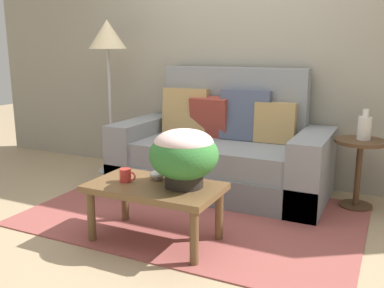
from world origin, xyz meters
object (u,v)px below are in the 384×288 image
at_px(coffee_mug, 126,175).
at_px(snack_bowl, 158,174).
at_px(couch, 222,154).
at_px(side_table, 359,161).
at_px(coffee_table, 155,193).
at_px(potted_plant, 184,153).
at_px(table_vase, 365,127).
at_px(floor_lamp, 108,45).

xyz_separation_m(coffee_mug, snack_bowl, (0.17, 0.15, -0.01)).
xyz_separation_m(couch, side_table, (1.20, 0.04, 0.06)).
bearing_deg(coffee_mug, side_table, 43.16).
height_order(couch, coffee_table, couch).
xyz_separation_m(coffee_table, coffee_mug, (-0.21, -0.04, 0.11)).
bearing_deg(side_table, couch, -177.99).
bearing_deg(coffee_table, snack_bowl, 111.29).
bearing_deg(side_table, potted_plant, -128.94).
relative_size(potted_plant, table_vase, 1.83).
xyz_separation_m(potted_plant, table_vase, (1.01, 1.26, 0.05)).
height_order(coffee_table, table_vase, table_vase).
relative_size(couch, potted_plant, 4.24).
bearing_deg(potted_plant, floor_lamp, 140.67).
xyz_separation_m(floor_lamp, potted_plant, (1.47, -1.21, -0.71)).
height_order(couch, floor_lamp, floor_lamp).
bearing_deg(floor_lamp, couch, -0.65).
distance_m(side_table, coffee_mug, 1.93).
distance_m(floor_lamp, potted_plant, 2.03).
bearing_deg(couch, table_vase, 2.91).
relative_size(side_table, floor_lamp, 0.37).
distance_m(coffee_mug, table_vase, 1.97).
distance_m(coffee_table, potted_plant, 0.35).
bearing_deg(table_vase, potted_plant, -128.95).
distance_m(coffee_table, snack_bowl, 0.15).
bearing_deg(coffee_table, table_vase, 47.06).
distance_m(couch, potted_plant, 1.25).
distance_m(potted_plant, snack_bowl, 0.32).
bearing_deg(snack_bowl, couch, 88.05).
bearing_deg(coffee_mug, potted_plant, 11.53).
distance_m(coffee_table, coffee_mug, 0.24).
distance_m(couch, coffee_table, 1.24).
height_order(snack_bowl, table_vase, table_vase).
relative_size(couch, side_table, 3.35).
bearing_deg(potted_plant, table_vase, 51.05).
height_order(coffee_table, floor_lamp, floor_lamp).
bearing_deg(couch, snack_bowl, -91.95).
relative_size(coffee_table, table_vase, 3.59).
bearing_deg(coffee_table, couch, 90.28).
distance_m(side_table, table_vase, 0.28).
height_order(coffee_mug, snack_bowl, coffee_mug).
height_order(side_table, potted_plant, potted_plant).
xyz_separation_m(side_table, floor_lamp, (-2.47, -0.03, 0.94)).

